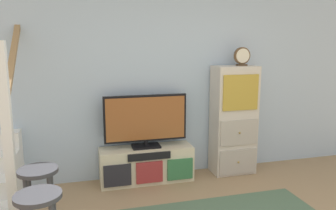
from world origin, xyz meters
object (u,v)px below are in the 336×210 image
media_console (147,164)px  desk_clock (242,57)px  bar_stool_far (39,189)px  television (146,120)px  side_cabinet (234,120)px

media_console → desk_clock: (1.30, -0.00, 1.38)m
desk_clock → bar_stool_far: 2.92m
media_console → television: (0.00, 0.02, 0.59)m
media_console → desk_clock: 1.89m
television → desk_clock: (1.30, -0.03, 0.79)m
bar_stool_far → media_console: bearing=43.5°
television → side_cabinet: size_ratio=0.72×
side_cabinet → desk_clock: 0.87m
media_console → desk_clock: size_ratio=4.87×
media_console → side_cabinet: side_cabinet is taller
television → desk_clock: size_ratio=4.33×
media_console → bar_stool_far: bearing=-136.5°
television → bar_stool_far: television is taller
side_cabinet → bar_stool_far: 2.65m
television → bar_stool_far: (-1.17, -1.14, -0.29)m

